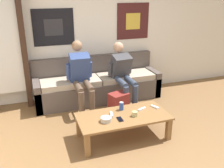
# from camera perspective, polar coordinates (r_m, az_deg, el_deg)

# --- Properties ---
(ground_plane) EXTENTS (18.00, 18.00, 0.00)m
(ground_plane) POSITION_cam_1_polar(r_m,az_deg,el_deg) (3.35, 6.88, -17.23)
(ground_plane) COLOR brown
(wall_back) EXTENTS (10.00, 0.07, 2.55)m
(wall_back) POSITION_cam_1_polar(r_m,az_deg,el_deg) (4.97, -4.80, 11.72)
(wall_back) COLOR white
(wall_back) RESTS_ON ground_plane
(couch) EXTENTS (2.43, 0.68, 0.83)m
(couch) POSITION_cam_1_polar(r_m,az_deg,el_deg) (4.92, -3.28, -0.28)
(couch) COLOR #564C47
(couch) RESTS_ON ground_plane
(coffee_table) EXTENTS (1.32, 0.64, 0.36)m
(coffee_table) POSITION_cam_1_polar(r_m,az_deg,el_deg) (3.64, 2.56, -7.92)
(coffee_table) COLOR olive
(coffee_table) RESTS_ON ground_plane
(person_seated_adult) EXTENTS (0.47, 0.90, 1.22)m
(person_seated_adult) POSITION_cam_1_polar(r_m,az_deg,el_deg) (4.40, -7.12, 2.14)
(person_seated_adult) COLOR brown
(person_seated_adult) RESTS_ON ground_plane
(person_seated_teen) EXTENTS (0.47, 0.92, 1.14)m
(person_seated_teen) POSITION_cam_1_polar(r_m,az_deg,el_deg) (4.60, 2.47, 2.67)
(person_seated_teen) COLOR #384256
(person_seated_teen) RESTS_ON ground_plane
(backpack) EXTENTS (0.37, 0.34, 0.39)m
(backpack) POSITION_cam_1_polar(r_m,az_deg,el_deg) (4.34, 1.60, -4.72)
(backpack) COLOR maroon
(backpack) RESTS_ON ground_plane
(ceramic_bowl) EXTENTS (0.16, 0.16, 0.07)m
(ceramic_bowl) POSITION_cam_1_polar(r_m,az_deg,el_deg) (3.44, -1.39, -8.01)
(ceramic_bowl) COLOR #B7B2A8
(ceramic_bowl) RESTS_ON coffee_table
(pillar_candle) EXTENTS (0.08, 0.08, 0.08)m
(pillar_candle) POSITION_cam_1_polar(r_m,az_deg,el_deg) (3.59, 5.21, -6.80)
(pillar_candle) COLOR tan
(pillar_candle) RESTS_ON coffee_table
(drink_can_blue) EXTENTS (0.07, 0.07, 0.12)m
(drink_can_blue) POSITION_cam_1_polar(r_m,az_deg,el_deg) (3.75, 2.17, -5.05)
(drink_can_blue) COLOR #28479E
(drink_can_blue) RESTS_ON coffee_table
(game_controller_near_left) EXTENTS (0.09, 0.15, 0.03)m
(game_controller_near_left) POSITION_cam_1_polar(r_m,az_deg,el_deg) (3.89, 9.77, -5.18)
(game_controller_near_left) COLOR white
(game_controller_near_left) RESTS_ON coffee_table
(game_controller_near_right) EXTENTS (0.07, 0.15, 0.03)m
(game_controller_near_right) POSITION_cam_1_polar(r_m,az_deg,el_deg) (3.61, -0.11, -6.97)
(game_controller_near_right) COLOR white
(game_controller_near_right) RESTS_ON coffee_table
(game_controller_far_center) EXTENTS (0.15, 0.08, 0.03)m
(game_controller_far_center) POSITION_cam_1_polar(r_m,az_deg,el_deg) (3.80, 6.84, -5.68)
(game_controller_far_center) COLOR white
(game_controller_far_center) RESTS_ON coffee_table
(cell_phone) EXTENTS (0.07, 0.14, 0.01)m
(cell_phone) POSITION_cam_1_polar(r_m,az_deg,el_deg) (3.51, 1.82, -8.04)
(cell_phone) COLOR black
(cell_phone) RESTS_ON coffee_table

